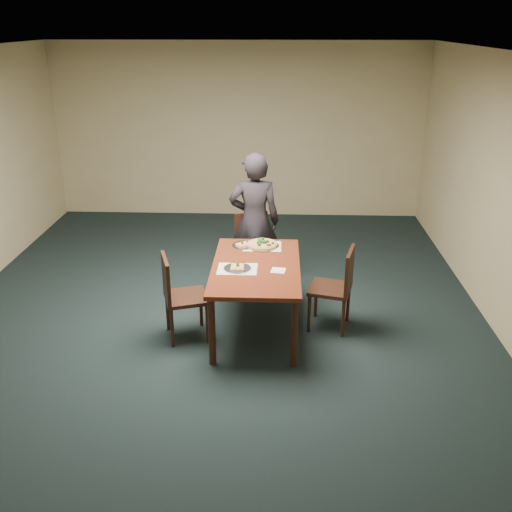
{
  "coord_description": "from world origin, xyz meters",
  "views": [
    {
      "loc": [
        0.67,
        -5.31,
        3.08
      ],
      "look_at": [
        0.45,
        0.07,
        0.85
      ],
      "focal_mm": 40.0,
      "sensor_mm": 36.0,
      "label": 1
    }
  ],
  "objects_px": {
    "chair_right": "(338,284)",
    "pizza_pan": "(262,244)",
    "dining_table": "(256,273)",
    "slice_plate_far": "(244,245)",
    "slice_plate_near": "(237,268)",
    "chair_far": "(254,246)",
    "chair_left": "(178,293)",
    "diner": "(254,221)"
  },
  "relations": [
    {
      "from": "chair_right",
      "to": "pizza_pan",
      "type": "height_order",
      "value": "chair_right"
    },
    {
      "from": "slice_plate_near",
      "to": "chair_far",
      "type": "bearing_deg",
      "value": 84.82
    },
    {
      "from": "chair_left",
      "to": "slice_plate_near",
      "type": "bearing_deg",
      "value": -99.24
    },
    {
      "from": "chair_left",
      "to": "pizza_pan",
      "type": "relative_size",
      "value": 2.45
    },
    {
      "from": "chair_far",
      "to": "pizza_pan",
      "type": "distance_m",
      "value": 0.66
    },
    {
      "from": "chair_far",
      "to": "chair_left",
      "type": "distance_m",
      "value": 1.5
    },
    {
      "from": "dining_table",
      "to": "chair_far",
      "type": "xyz_separation_m",
      "value": [
        -0.07,
        1.12,
        -0.14
      ]
    },
    {
      "from": "dining_table",
      "to": "chair_left",
      "type": "bearing_deg",
      "value": -165.71
    },
    {
      "from": "dining_table",
      "to": "pizza_pan",
      "type": "xyz_separation_m",
      "value": [
        0.05,
        0.53,
        0.12
      ]
    },
    {
      "from": "chair_right",
      "to": "slice_plate_far",
      "type": "xyz_separation_m",
      "value": [
        -1.01,
        0.46,
        0.25
      ]
    },
    {
      "from": "chair_left",
      "to": "slice_plate_far",
      "type": "relative_size",
      "value": 3.25
    },
    {
      "from": "pizza_pan",
      "to": "slice_plate_far",
      "type": "bearing_deg",
      "value": 178.81
    },
    {
      "from": "pizza_pan",
      "to": "slice_plate_far",
      "type": "distance_m",
      "value": 0.2
    },
    {
      "from": "chair_far",
      "to": "slice_plate_near",
      "type": "distance_m",
      "value": 1.26
    },
    {
      "from": "chair_far",
      "to": "diner",
      "type": "relative_size",
      "value": 0.54
    },
    {
      "from": "chair_right",
      "to": "slice_plate_far",
      "type": "bearing_deg",
      "value": -99.89
    },
    {
      "from": "dining_table",
      "to": "slice_plate_near",
      "type": "height_order",
      "value": "slice_plate_near"
    },
    {
      "from": "chair_far",
      "to": "slice_plate_near",
      "type": "bearing_deg",
      "value": -116.29
    },
    {
      "from": "chair_right",
      "to": "pizza_pan",
      "type": "relative_size",
      "value": 2.45
    },
    {
      "from": "pizza_pan",
      "to": "slice_plate_near",
      "type": "xyz_separation_m",
      "value": [
        -0.23,
        -0.64,
        -0.01
      ]
    },
    {
      "from": "diner",
      "to": "chair_far",
      "type": "bearing_deg",
      "value": -47.52
    },
    {
      "from": "dining_table",
      "to": "chair_far",
      "type": "relative_size",
      "value": 1.65
    },
    {
      "from": "dining_table",
      "to": "pizza_pan",
      "type": "relative_size",
      "value": 4.03
    },
    {
      "from": "chair_right",
      "to": "diner",
      "type": "distance_m",
      "value": 1.43
    },
    {
      "from": "dining_table",
      "to": "slice_plate_far",
      "type": "relative_size",
      "value": 5.36
    },
    {
      "from": "pizza_pan",
      "to": "slice_plate_far",
      "type": "xyz_separation_m",
      "value": [
        -0.2,
        0.0,
        -0.01
      ]
    },
    {
      "from": "chair_far",
      "to": "chair_left",
      "type": "relative_size",
      "value": 1.0
    },
    {
      "from": "dining_table",
      "to": "slice_plate_far",
      "type": "xyz_separation_m",
      "value": [
        -0.15,
        0.53,
        0.1
      ]
    },
    {
      "from": "chair_left",
      "to": "pizza_pan",
      "type": "bearing_deg",
      "value": -66.79
    },
    {
      "from": "pizza_pan",
      "to": "slice_plate_near",
      "type": "relative_size",
      "value": 1.33
    },
    {
      "from": "slice_plate_near",
      "to": "dining_table",
      "type": "bearing_deg",
      "value": 30.69
    },
    {
      "from": "dining_table",
      "to": "diner",
      "type": "height_order",
      "value": "diner"
    },
    {
      "from": "dining_table",
      "to": "chair_far",
      "type": "height_order",
      "value": "chair_far"
    },
    {
      "from": "chair_left",
      "to": "chair_right",
      "type": "height_order",
      "value": "same"
    },
    {
      "from": "pizza_pan",
      "to": "chair_right",
      "type": "bearing_deg",
      "value": -29.41
    },
    {
      "from": "dining_table",
      "to": "chair_left",
      "type": "xyz_separation_m",
      "value": [
        -0.79,
        -0.2,
        -0.14
      ]
    },
    {
      "from": "chair_left",
      "to": "diner",
      "type": "height_order",
      "value": "diner"
    },
    {
      "from": "dining_table",
      "to": "diner",
      "type": "distance_m",
      "value": 1.13
    },
    {
      "from": "chair_left",
      "to": "chair_right",
      "type": "distance_m",
      "value": 1.67
    },
    {
      "from": "dining_table",
      "to": "slice_plate_far",
      "type": "distance_m",
      "value": 0.56
    },
    {
      "from": "chair_right",
      "to": "pizza_pan",
      "type": "distance_m",
      "value": 0.96
    },
    {
      "from": "chair_right",
      "to": "chair_left",
      "type": "bearing_deg",
      "value": -66.03
    }
  ]
}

